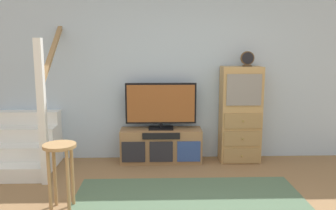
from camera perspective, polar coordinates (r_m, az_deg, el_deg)
The scene contains 7 objects.
back_wall at distance 5.28m, azimuth 2.06°, elevation 5.81°, with size 6.40×0.12×2.70m, color #A8BCD1.
media_console at distance 5.20m, azimuth -1.15°, elevation -6.63°, with size 1.19×0.38×0.49m.
television at distance 5.08m, azimuth -1.17°, elevation 0.05°, with size 1.03×0.22×0.68m.
side_cabinet at distance 5.24m, azimuth 11.73°, elevation -1.56°, with size 0.58×0.38×1.41m.
desk_clock at distance 5.15m, azimuth 12.85°, elevation 7.37°, with size 0.19×0.08×0.22m.
staircase at distance 5.51m, azimuth -21.82°, elevation -5.08°, with size 1.00×1.36×2.20m.
bar_stool_near at distance 3.82m, azimuth -17.21°, elevation -8.77°, with size 0.34×0.34×0.71m.
Camera 1 is at (-0.35, -2.79, 1.72)m, focal length 37.27 mm.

